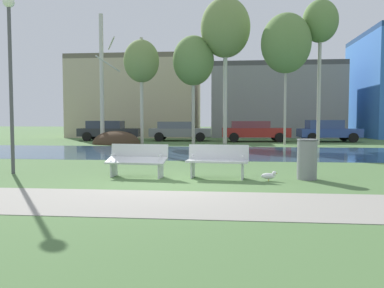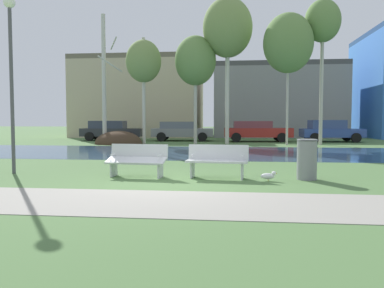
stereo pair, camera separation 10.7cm
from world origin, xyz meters
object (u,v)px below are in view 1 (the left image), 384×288
at_px(bench_right, 218,160).
at_px(bench_left, 137,159).
at_px(trash_bin, 307,159).
at_px(seagull, 269,176).
at_px(parked_wagon_fourth_blue, 327,130).
at_px(parked_hatch_third_red, 254,131).
at_px(parked_sedan_second_grey, 179,131).
at_px(streetlamp, 10,55).
at_px(parked_van_nearest_dark, 109,130).

bearing_deg(bench_right, bench_left, 180.00).
xyz_separation_m(trash_bin, seagull, (-0.99, -0.38, -0.41)).
bearing_deg(parked_wagon_fourth_blue, seagull, -106.91).
xyz_separation_m(seagull, parked_hatch_third_red, (0.52, 17.72, 0.62)).
height_order(seagull, parked_sedan_second_grey, parked_sedan_second_grey).
distance_m(streetlamp, parked_van_nearest_dark, 17.66).
relative_size(bench_right, seagull, 3.96).
height_order(seagull, parked_wagon_fourth_blue, parked_wagon_fourth_blue).
xyz_separation_m(bench_left, trash_bin, (4.43, 0.02, 0.06)).
bearing_deg(seagull, parked_van_nearest_dark, 118.60).
bearing_deg(trash_bin, parked_sedan_second_grey, 107.84).
bearing_deg(seagull, streetlamp, 174.89).
bearing_deg(bench_right, parked_sedan_second_grey, 100.87).
bearing_deg(trash_bin, bench_right, -179.41).
height_order(bench_right, parked_wagon_fourth_blue, parked_wagon_fourth_blue).
xyz_separation_m(bench_right, parked_sedan_second_grey, (-3.40, 17.71, 0.26)).
height_order(bench_right, trash_bin, trash_bin).
height_order(trash_bin, parked_sedan_second_grey, parked_sedan_second_grey).
distance_m(bench_right, parked_sedan_second_grey, 18.03).
bearing_deg(parked_van_nearest_dark, bench_right, -64.24).
height_order(parked_hatch_third_red, parked_wagon_fourth_blue, parked_wagon_fourth_blue).
relative_size(streetlamp, parked_wagon_fourth_blue, 1.21).
distance_m(bench_right, streetlamp, 6.48).
xyz_separation_m(bench_right, parked_wagon_fourth_blue, (6.77, 17.65, 0.30)).
distance_m(trash_bin, parked_sedan_second_grey, 18.58).
xyz_separation_m(streetlamp, parked_wagon_fourth_blue, (12.58, 17.37, -2.57)).
xyz_separation_m(trash_bin, parked_sedan_second_grey, (-5.69, 17.68, 0.19)).
height_order(bench_right, seagull, bench_right).
relative_size(trash_bin, seagull, 2.49).
relative_size(streetlamp, parked_hatch_third_red, 1.06).
xyz_separation_m(bench_left, seagull, (3.44, -0.36, -0.34)).
height_order(trash_bin, parked_hatch_third_red, parked_hatch_third_red).
xyz_separation_m(streetlamp, parked_van_nearest_dark, (-2.66, 17.27, -2.59)).
relative_size(parked_van_nearest_dark, parked_sedan_second_grey, 1.01).
bearing_deg(bench_right, seagull, -15.53).
relative_size(seagull, streetlamp, 0.08).
height_order(parked_van_nearest_dark, parked_hatch_third_red, parked_van_nearest_dark).
height_order(bench_left, parked_hatch_third_red, parked_hatch_third_red).
distance_m(trash_bin, seagull, 1.14).
distance_m(parked_hatch_third_red, parked_wagon_fourth_blue, 4.96).
bearing_deg(bench_left, parked_sedan_second_grey, 94.06).
relative_size(bench_right, parked_hatch_third_red, 0.35).
height_order(seagull, streetlamp, streetlamp).
distance_m(trash_bin, streetlamp, 8.57).
height_order(parked_van_nearest_dark, parked_wagon_fourth_blue, parked_wagon_fourth_blue).
relative_size(seagull, parked_hatch_third_red, 0.09).
bearing_deg(bench_left, bench_right, 0.00).
bearing_deg(parked_van_nearest_dark, seagull, -61.40).
bearing_deg(parked_sedan_second_grey, streetlamp, -97.86).
height_order(bench_left, seagull, bench_left).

